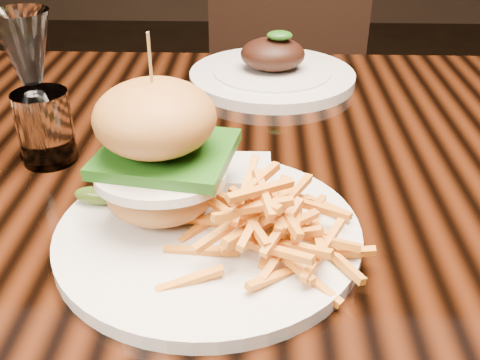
{
  "coord_description": "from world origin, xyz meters",
  "views": [
    {
      "loc": [
        -0.02,
        -0.63,
        1.1
      ],
      "look_at": [
        -0.04,
        -0.14,
        0.81
      ],
      "focal_mm": 42.0,
      "sensor_mm": 36.0,
      "label": 1
    }
  ],
  "objects_px": {
    "burger_plate": "(201,193)",
    "chair_far": "(287,77)",
    "wine_glass": "(26,53)",
    "dining_table": "(274,215)",
    "far_dish": "(272,72)"
  },
  "relations": [
    {
      "from": "dining_table",
      "to": "burger_plate",
      "type": "xyz_separation_m",
      "value": [
        -0.08,
        -0.16,
        0.13
      ]
    },
    {
      "from": "burger_plate",
      "to": "chair_far",
      "type": "distance_m",
      "value": 1.09
    },
    {
      "from": "dining_table",
      "to": "chair_far",
      "type": "bearing_deg",
      "value": 86.39
    },
    {
      "from": "burger_plate",
      "to": "chair_far",
      "type": "bearing_deg",
      "value": 104.76
    },
    {
      "from": "dining_table",
      "to": "far_dish",
      "type": "relative_size",
      "value": 5.65
    },
    {
      "from": "burger_plate",
      "to": "dining_table",
      "type": "bearing_deg",
      "value": 85.58
    },
    {
      "from": "chair_far",
      "to": "burger_plate",
      "type": "bearing_deg",
      "value": -95.29
    },
    {
      "from": "wine_glass",
      "to": "chair_far",
      "type": "distance_m",
      "value": 1.0
    },
    {
      "from": "wine_glass",
      "to": "dining_table",
      "type": "bearing_deg",
      "value": -3.75
    },
    {
      "from": "chair_far",
      "to": "far_dish",
      "type": "bearing_deg",
      "value": -93.39
    },
    {
      "from": "burger_plate",
      "to": "far_dish",
      "type": "height_order",
      "value": "burger_plate"
    },
    {
      "from": "burger_plate",
      "to": "chair_far",
      "type": "relative_size",
      "value": 0.33
    },
    {
      "from": "far_dish",
      "to": "chair_far",
      "type": "xyz_separation_m",
      "value": [
        0.06,
        0.6,
        -0.23
      ]
    },
    {
      "from": "far_dish",
      "to": "chair_far",
      "type": "distance_m",
      "value": 0.64
    },
    {
      "from": "wine_glass",
      "to": "far_dish",
      "type": "distance_m",
      "value": 0.43
    }
  ]
}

